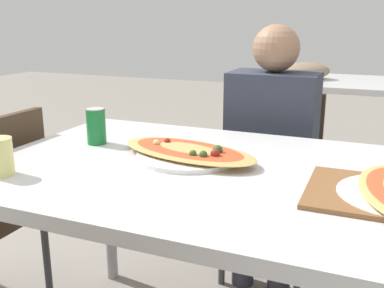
# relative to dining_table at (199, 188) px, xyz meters

# --- Properties ---
(dining_table) EXTENTS (1.30, 0.91, 0.75)m
(dining_table) POSITION_rel_dining_table_xyz_m (0.00, 0.00, 0.00)
(dining_table) COLOR silver
(dining_table) RESTS_ON ground_plane
(chair_far_seated) EXTENTS (0.40, 0.40, 0.84)m
(chair_far_seated) POSITION_rel_dining_table_xyz_m (0.06, 0.78, -0.19)
(chair_far_seated) COLOR #3F2D1E
(chair_far_seated) RESTS_ON ground_plane
(person_seated) EXTENTS (0.37, 0.27, 1.15)m
(person_seated) POSITION_rel_dining_table_xyz_m (0.06, 0.67, -0.00)
(person_seated) COLOR #2D2D38
(person_seated) RESTS_ON ground_plane
(pizza_main) EXTENTS (0.51, 0.32, 0.05)m
(pizza_main) POSITION_rel_dining_table_xyz_m (-0.06, 0.06, 0.09)
(pizza_main) COLOR white
(pizza_main) RESTS_ON dining_table
(soda_can) EXTENTS (0.07, 0.07, 0.12)m
(soda_can) POSITION_rel_dining_table_xyz_m (-0.43, 0.10, 0.13)
(soda_can) COLOR #197233
(soda_can) RESTS_ON dining_table
(drink_glass) EXTENTS (0.07, 0.07, 0.11)m
(drink_glass) POSITION_rel_dining_table_xyz_m (-0.48, -0.29, 0.12)
(drink_glass) COLOR #E0DB7F
(drink_glass) RESTS_ON dining_table
(background_table) EXTENTS (1.10, 0.80, 0.87)m
(background_table) POSITION_rel_dining_table_xyz_m (0.15, 2.19, 0.01)
(background_table) COLOR silver
(background_table) RESTS_ON ground_plane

